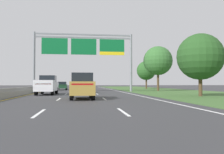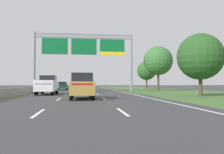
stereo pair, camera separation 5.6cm
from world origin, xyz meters
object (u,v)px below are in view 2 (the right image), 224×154
Objects in this scene: car_gold_centre_lane_suv at (82,86)px; roadside_tree_near at (200,57)px; pickup_truck_white at (47,85)px; car_darkgreen_left_lane_sedan at (63,86)px; car_silver_centre_lane_sedan at (81,87)px; roadside_tree_far at (147,71)px; overhead_sign_gantry at (84,50)px; roadside_tree_mid at (158,61)px.

car_gold_centre_lane_suv is 12.10m from roadside_tree_near.
pickup_truck_white is 18.79m from car_darkgreen_left_lane_sedan.
car_darkgreen_left_lane_sedan is 1.00× the size of car_silver_centre_lane_sedan.
roadside_tree_far is (18.80, 25.58, 3.14)m from pickup_truck_white.
overhead_sign_gantry reaches higher than car_silver_centre_lane_sedan.
car_gold_centre_lane_suv is 0.63× the size of roadside_tree_mid.
roadside_tree_mid is (16.33, -8.51, 4.21)m from car_darkgreen_left_lane_sedan.
roadside_tree_near is (11.26, -14.30, -2.51)m from overhead_sign_gantry.
overhead_sign_gantry reaches higher than roadside_tree_far.
roadside_tree_mid reaches higher than roadside_tree_near.
pickup_truck_white is at bearing 159.25° from roadside_tree_near.
overhead_sign_gantry is 2.78× the size of pickup_truck_white.
roadside_tree_near is at bearing -95.99° from roadside_tree_far.
pickup_truck_white is at bearing 134.38° from car_silver_centre_lane_sedan.
roadside_tree_mid is at bearing 8.57° from overhead_sign_gantry.
car_darkgreen_left_lane_sedan is at bearing 7.08° from car_gold_centre_lane_suv.
car_darkgreen_left_lane_sedan is 15.33m from car_silver_centre_lane_sedan.
car_gold_centre_lane_suv is (-0.29, -16.55, -5.31)m from overhead_sign_gantry.
car_silver_centre_lane_sedan is at bearing -43.64° from pickup_truck_white.
roadside_tree_mid is at bearing -98.37° from roadside_tree_far.
car_gold_centre_lane_suv is 0.76× the size of roadside_tree_near.
overhead_sign_gantry is 17.38m from car_gold_centre_lane_suv.
car_darkgreen_left_lane_sedan is 0.59× the size of roadside_tree_mid.
roadside_tree_near is (15.50, -5.87, 2.82)m from pickup_truck_white.
roadside_tree_mid is at bearing -64.65° from car_silver_centre_lane_sedan.
pickup_truck_white is 5.43m from car_silver_centre_lane_sedan.
car_silver_centre_lane_sedan is 12.01m from car_gold_centre_lane_suv.
roadside_tree_far is (3.30, 31.45, 0.31)m from roadside_tree_near.
car_gold_centre_lane_suv is at bearing -153.40° from pickup_truck_white.
roadside_tree_near reaches higher than car_silver_centre_lane_sedan.
car_darkgreen_left_lane_sedan and car_silver_centre_lane_sedan have the same top height.
car_darkgreen_left_lane_sedan is 0.72× the size of roadside_tree_near.
roadside_tree_mid is (12.76, 6.40, 4.21)m from car_silver_centre_lane_sedan.
overhead_sign_gantry is 3.19× the size of car_gold_centre_lane_suv.
roadside_tree_far reaches higher than car_gold_centre_lane_suv.
roadside_tree_mid is (16.54, 10.28, 3.96)m from pickup_truck_white.
roadside_tree_near is at bearing -131.08° from car_silver_centre_lane_sedan.
roadside_tree_far is at bearing -35.63° from pickup_truck_white.
car_silver_centre_lane_sedan is at bearing -167.65° from car_darkgreen_left_lane_sedan.
car_gold_centre_lane_suv is 22.65m from roadside_tree_mid.
pickup_truck_white is 9.03m from car_gold_centre_lane_suv.
overhead_sign_gantry reaches higher than pickup_truck_white.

